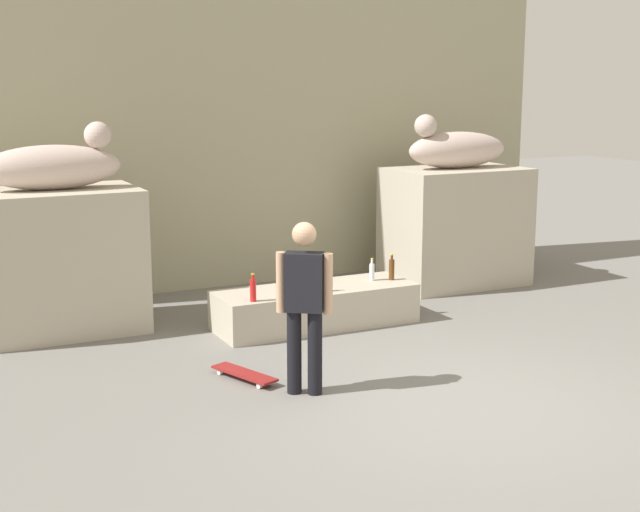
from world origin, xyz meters
The scene contains 13 objects.
ground_plane centered at (0.00, 0.00, 0.00)m, with size 40.00×40.00×0.00m, color slate.
facade_wall centered at (0.00, 5.74, 3.29)m, with size 10.03×0.60×6.59m, color #ADA887.
pedestal_left centered at (-2.84, 4.12, 0.85)m, with size 1.93×1.25×1.70m, color #B7AD99.
pedestal_right centered at (2.84, 4.12, 0.85)m, with size 1.93×1.25×1.70m, color #B7AD99.
statue_reclining_left centered at (-2.80, 4.12, 1.99)m, with size 1.62×0.61×0.78m.
statue_reclining_right centered at (2.80, 4.12, 1.99)m, with size 1.60×0.57×0.78m.
ledge_block centered at (0.00, 2.96, 0.24)m, with size 2.47×0.85×0.48m, color #B7AD99.
skater centered at (-1.13, 0.87, 0.92)m, with size 0.46×0.37×1.67m.
skateboard centered at (-1.51, 1.48, 0.06)m, with size 0.46×0.82×0.08m.
bottle_brown centered at (1.04, 2.91, 0.62)m, with size 0.07×0.07×0.33m.
bottle_blue centered at (-0.03, 2.73, 0.60)m, with size 0.06×0.06×0.29m.
bottle_red centered at (-0.93, 2.66, 0.62)m, with size 0.07×0.07×0.32m.
bottle_clear centered at (0.80, 2.99, 0.60)m, with size 0.07×0.07×0.29m.
Camera 1 is at (-4.61, -6.53, 2.99)m, focal length 50.19 mm.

